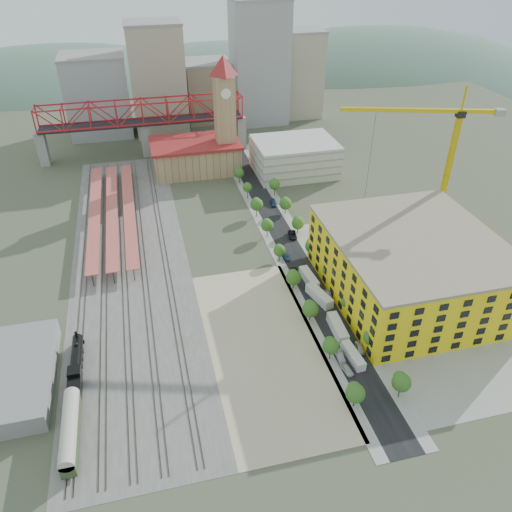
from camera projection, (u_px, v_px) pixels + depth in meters
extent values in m
plane|color=#474C38|center=(251.00, 274.00, 154.12)|extent=(400.00, 400.00, 0.00)
cube|color=#605E59|center=(130.00, 259.00, 161.06)|extent=(36.00, 165.00, 0.06)
cube|color=tan|center=(264.00, 345.00, 127.82)|extent=(28.00, 67.00, 0.06)
cube|color=black|center=(287.00, 242.00, 169.44)|extent=(12.00, 170.00, 0.06)
cube|color=gray|center=(271.00, 244.00, 168.34)|extent=(3.00, 170.00, 0.04)
cube|color=gray|center=(302.00, 240.00, 170.54)|extent=(3.00, 170.00, 0.04)
cube|color=gray|center=(415.00, 291.00, 146.92)|extent=(50.00, 90.00, 0.06)
cube|color=#382B23|center=(83.00, 265.00, 158.05)|extent=(0.12, 160.00, 0.18)
cube|color=#382B23|center=(88.00, 264.00, 158.34)|extent=(0.12, 160.00, 0.18)
cube|color=#382B23|center=(102.00, 262.00, 159.25)|extent=(0.12, 160.00, 0.18)
cube|color=#382B23|center=(107.00, 261.00, 159.54)|extent=(0.12, 160.00, 0.18)
cube|color=#382B23|center=(122.00, 259.00, 160.45)|extent=(0.12, 160.00, 0.18)
cube|color=#382B23|center=(126.00, 259.00, 160.74)|extent=(0.12, 160.00, 0.18)
cube|color=#382B23|center=(141.00, 257.00, 161.65)|extent=(0.12, 160.00, 0.18)
cube|color=#382B23|center=(145.00, 256.00, 161.94)|extent=(0.12, 160.00, 0.18)
cube|color=#382B23|center=(162.00, 254.00, 163.05)|extent=(0.12, 160.00, 0.18)
cube|color=#382B23|center=(167.00, 254.00, 163.34)|extent=(0.12, 160.00, 0.18)
cube|color=#DB5457|center=(95.00, 212.00, 178.92)|extent=(4.00, 80.00, 0.25)
cylinder|color=black|center=(96.00, 217.00, 180.02)|extent=(0.24, 0.24, 4.00)
cube|color=#DB5457|center=(112.00, 210.00, 180.12)|extent=(4.00, 80.00, 0.25)
cylinder|color=black|center=(113.00, 215.00, 181.22)|extent=(0.24, 0.24, 4.00)
cube|color=#DB5457|center=(129.00, 208.00, 181.31)|extent=(4.00, 80.00, 0.25)
cylinder|color=black|center=(130.00, 213.00, 182.42)|extent=(0.24, 0.24, 4.00)
cube|color=tan|center=(196.00, 157.00, 216.14)|extent=(36.00, 22.00, 12.00)
cube|color=maroon|center=(195.00, 143.00, 212.55)|extent=(38.00, 24.00, 1.20)
cube|color=tan|center=(225.00, 125.00, 209.39)|extent=(8.00, 8.00, 40.00)
pyramid|color=maroon|center=(223.00, 55.00, 193.91)|extent=(12.00, 12.00, 8.00)
cylinder|color=white|center=(226.00, 94.00, 198.33)|extent=(4.00, 0.30, 4.00)
cube|color=silver|center=(295.00, 157.00, 214.08)|extent=(34.00, 26.00, 14.00)
cube|color=gray|center=(43.00, 148.00, 220.92)|extent=(4.00, 6.00, 15.00)
cube|color=gray|center=(241.00, 132.00, 238.92)|extent=(4.00, 6.00, 15.00)
cube|color=gray|center=(146.00, 140.00, 229.92)|extent=(4.00, 6.00, 15.00)
cube|color=black|center=(143.00, 123.00, 225.50)|extent=(90.00, 9.00, 1.00)
cube|color=#FFEF15|center=(411.00, 267.00, 141.36)|extent=(44.00, 50.00, 18.00)
cube|color=gray|center=(417.00, 239.00, 136.17)|extent=(44.60, 50.60, 0.80)
cube|color=gray|center=(4.00, 378.00, 115.27)|extent=(22.00, 32.00, 5.00)
cube|color=#9EA0A3|center=(98.00, 96.00, 247.88)|extent=(30.00, 25.00, 38.00)
cube|color=#B2A58C|center=(158.00, 81.00, 245.97)|extent=(26.00, 22.00, 52.00)
cube|color=gray|center=(208.00, 92.00, 269.58)|extent=(24.00, 24.00, 30.00)
cube|color=#9EA0A3|center=(259.00, 64.00, 258.40)|extent=(28.00, 22.00, 60.00)
cube|color=#B2A58C|center=(300.00, 75.00, 271.66)|extent=(22.00, 20.00, 44.00)
cube|color=brown|center=(180.00, 92.00, 275.98)|extent=(20.00, 20.00, 26.00)
ellipsoid|color=#4C6B59|center=(73.00, 170.00, 386.05)|extent=(396.00, 216.00, 180.00)
ellipsoid|color=#4C6B59|center=(226.00, 182.00, 423.31)|extent=(484.00, 264.00, 220.00)
ellipsoid|color=#4C6B59|center=(361.00, 145.00, 435.15)|extent=(418.00, 228.00, 190.00)
cylinder|color=black|center=(77.00, 355.00, 121.48)|extent=(2.63, 12.61, 2.63)
cube|color=black|center=(75.00, 375.00, 115.83)|extent=(2.94, 3.15, 3.36)
cylinder|color=black|center=(76.00, 335.00, 124.68)|extent=(0.74, 0.74, 1.68)
sphere|color=black|center=(76.00, 345.00, 122.42)|extent=(1.05, 1.05, 1.05)
cone|color=black|center=(79.00, 340.00, 128.13)|extent=(2.73, 1.68, 2.73)
cube|color=black|center=(74.00, 392.00, 112.36)|extent=(2.94, 6.30, 2.94)
cube|color=#2F3B20|center=(71.00, 432.00, 102.87)|extent=(3.05, 18.91, 3.36)
cylinder|color=#ADA899|center=(69.00, 427.00, 101.88)|extent=(3.26, 18.91, 3.26)
cube|color=gold|center=(445.00, 182.00, 160.28)|extent=(1.50, 1.50, 42.15)
cube|color=black|center=(461.00, 114.00, 148.12)|extent=(2.34, 2.34, 1.87)
cube|color=gold|center=(401.00, 110.00, 148.36)|extent=(34.40, 11.38, 1.12)
cube|color=gold|center=(481.00, 111.00, 147.36)|extent=(11.08, 4.33, 1.12)
cube|color=gray|center=(500.00, 112.00, 147.22)|extent=(3.37, 3.05, 1.87)
cube|color=gold|center=(464.00, 98.00, 145.53)|extent=(0.47, 0.47, 7.49)
cube|color=silver|center=(353.00, 356.00, 123.03)|extent=(3.14, 9.25, 2.49)
cube|color=silver|center=(337.00, 328.00, 131.27)|extent=(3.19, 10.53, 2.85)
cube|color=silver|center=(319.00, 296.00, 142.62)|extent=(5.31, 10.69, 2.83)
cube|color=silver|center=(309.00, 278.00, 149.92)|extent=(3.40, 10.10, 2.72)
imported|color=#BDBDBD|center=(347.00, 369.00, 119.87)|extent=(2.36, 4.64, 1.51)
imported|color=gray|center=(340.00, 356.00, 123.56)|extent=(1.90, 4.78, 1.55)
imported|color=black|center=(295.00, 272.00, 153.53)|extent=(2.72, 5.05, 1.35)
imported|color=navy|center=(286.00, 256.00, 160.87)|extent=(2.07, 5.01, 1.45)
imported|color=#BCBCBC|center=(360.00, 348.00, 125.97)|extent=(2.42, 4.63, 1.50)
imported|color=gray|center=(328.00, 295.00, 144.07)|extent=(2.27, 4.58, 1.44)
imported|color=black|center=(293.00, 235.00, 171.94)|extent=(3.60, 6.12, 1.60)
imported|color=navy|center=(273.00, 203.00, 191.80)|extent=(2.81, 5.46, 1.51)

